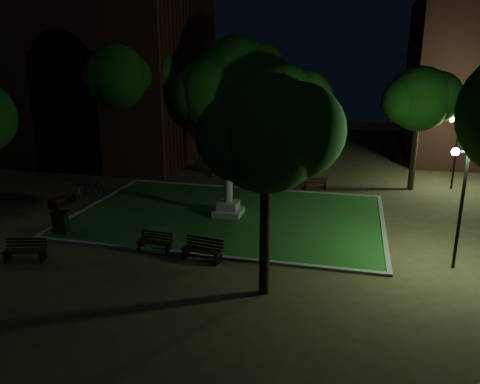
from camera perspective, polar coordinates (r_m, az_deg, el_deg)
The scene contains 21 objects.
ground at distance 22.11m, azimuth -2.78°, elevation -4.61°, with size 80.00×80.00×0.00m, color #43361F.
lawn at distance 23.90m, azimuth -1.42°, elevation -2.87°, with size 15.00×10.00×0.08m, color #214F1A.
lawn_kerb at distance 23.90m, azimuth -1.42°, elevation -2.82°, with size 15.40×10.40×0.12m.
monument at distance 23.62m, azimuth -1.44°, elevation -0.77°, with size 1.40×1.40×3.20m.
building_main at distance 40.04m, azimuth -19.87°, elevation 14.63°, with size 20.00×12.00×15.00m.
tree_north_wl at distance 30.82m, azimuth -3.33°, elevation 11.91°, with size 5.60×4.57×7.84m.
tree_north_er at distance 27.90m, azimuth 5.22°, elevation 10.68°, with size 5.75×4.69×7.54m.
tree_ne at distance 29.64m, azimuth 21.21°, elevation 10.52°, with size 4.61×3.76×7.35m.
tree_se at distance 14.74m, azimuth 3.57°, elevation 7.05°, with size 4.64×3.79×7.43m.
tree_nw at distance 32.79m, azimuth -13.31°, elevation 13.59°, with size 6.24×5.09×9.14m.
tree_far_north at distance 31.53m, azimuth -0.22°, elevation 14.05°, with size 6.24×5.10×9.21m.
lamppost_se at distance 19.04m, azimuth 25.64°, elevation 0.57°, with size 1.18×0.28×4.68m.
lamppost_nw at distance 34.89m, azimuth -16.65°, elevation 7.90°, with size 1.18×0.28×4.59m.
lamppost_ne at distance 30.96m, azimuth 24.99°, elevation 5.82°, with size 1.18×0.28×4.37m.
bench_near_left at distance 19.97m, azimuth -10.29°, elevation -6.05°, with size 1.50×0.59×0.81m.
bench_near_right at distance 18.84m, azimuth -4.56°, elevation -7.07°, with size 1.71×0.81×0.90m.
bench_west_near at distance 20.61m, azimuth -24.70°, elevation -6.52°, with size 1.71×0.95×0.89m.
bench_left_side at distance 27.17m, azimuth -20.80°, elevation -0.72°, with size 0.79×1.74×0.92m.
bench_far_side at distance 28.97m, azimuth 9.15°, elevation 1.02°, with size 1.46×0.74×0.77m.
trash_bin at distance 22.89m, azimuth -21.04°, elevation -3.53°, with size 0.74×0.74×1.08m.
bicycle at distance 28.51m, azimuth -17.74°, elevation 0.43°, with size 0.62×1.79×0.94m, color black.
Camera 1 is at (5.97, -19.78, 7.87)m, focal length 35.00 mm.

